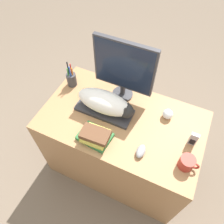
% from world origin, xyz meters
% --- Properties ---
extents(ground_plane, '(12.00, 12.00, 0.00)m').
position_xyz_m(ground_plane, '(0.00, 0.00, 0.00)').
color(ground_plane, '#6B5B4C').
extents(desk, '(1.13, 0.66, 0.74)m').
position_xyz_m(desk, '(0.00, 0.33, 0.37)').
color(desk, '#9E7047').
rests_on(desk, ground_plane).
extents(keyboard, '(0.40, 0.17, 0.02)m').
position_xyz_m(keyboard, '(-0.14, 0.34, 0.75)').
color(keyboard, '#2D2D33').
rests_on(keyboard, desk).
extents(cat, '(0.41, 0.16, 0.16)m').
position_xyz_m(cat, '(-0.13, 0.34, 0.85)').
color(cat, white).
rests_on(cat, keyboard).
extents(monitor, '(0.42, 0.15, 0.47)m').
position_xyz_m(monitor, '(-0.09, 0.54, 1.01)').
color(monitor, '#333338').
rests_on(monitor, desk).
extents(computer_mouse, '(0.05, 0.10, 0.04)m').
position_xyz_m(computer_mouse, '(0.21, 0.15, 0.76)').
color(computer_mouse, gray).
rests_on(computer_mouse, desk).
extents(coffee_mug, '(0.12, 0.09, 0.09)m').
position_xyz_m(coffee_mug, '(0.48, 0.18, 0.79)').
color(coffee_mug, '#9E2D23').
rests_on(coffee_mug, desk).
extents(pen_cup, '(0.07, 0.07, 0.22)m').
position_xyz_m(pen_cup, '(-0.49, 0.47, 0.80)').
color(pen_cup, '#38383D').
rests_on(pen_cup, desk).
extents(baseball, '(0.07, 0.07, 0.07)m').
position_xyz_m(baseball, '(0.28, 0.48, 0.78)').
color(baseball, silver).
rests_on(baseball, desk).
extents(phone, '(0.05, 0.02, 0.11)m').
position_xyz_m(phone, '(0.48, 0.34, 0.80)').
color(phone, '#99999E').
rests_on(phone, desk).
extents(book_stack, '(0.22, 0.17, 0.09)m').
position_xyz_m(book_stack, '(-0.10, 0.12, 0.78)').
color(book_stack, '#2D6B38').
rests_on(book_stack, desk).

